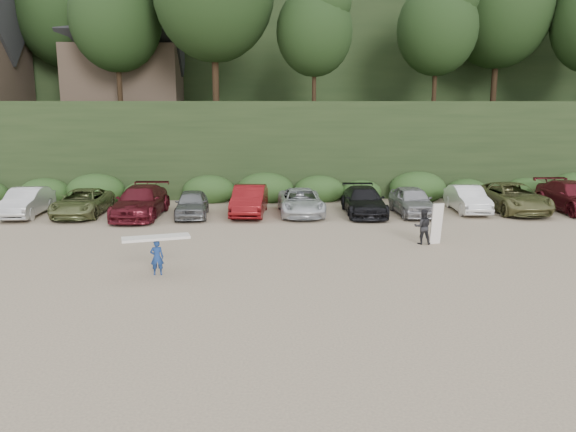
{
  "coord_description": "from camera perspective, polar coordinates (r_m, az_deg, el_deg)",
  "views": [
    {
      "loc": [
        -2.01,
        -19.41,
        5.69
      ],
      "look_at": [
        -0.99,
        3.0,
        1.3
      ],
      "focal_mm": 35.0,
      "sensor_mm": 36.0,
      "label": 1
    }
  ],
  "objects": [
    {
      "name": "ground",
      "position": [
        20.32,
        3.19,
        -5.2
      ],
      "size": [
        120.0,
        120.0,
        0.0
      ],
      "primitive_type": "plane",
      "color": "tan",
      "rests_on": "ground"
    },
    {
      "name": "adult_surfer",
      "position": [
        24.15,
        13.66,
        -1.04
      ],
      "size": [
        1.21,
        0.64,
        1.75
      ],
      "color": "black",
      "rests_on": "ground"
    },
    {
      "name": "parked_cars",
      "position": [
        30.07,
        3.53,
        1.59
      ],
      "size": [
        36.79,
        6.26,
        1.62
      ],
      "color": "#B6B7BC",
      "rests_on": "ground"
    },
    {
      "name": "hillside_backdrop",
      "position": [
        55.64,
        -0.84,
        16.78
      ],
      "size": [
        90.0,
        41.5,
        28.0
      ],
      "color": "black",
      "rests_on": "ground"
    },
    {
      "name": "child_surfer",
      "position": [
        19.66,
        -13.21,
        -3.26
      ],
      "size": [
        2.35,
        1.21,
        1.36
      ],
      "color": "navy",
      "rests_on": "ground"
    }
  ]
}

